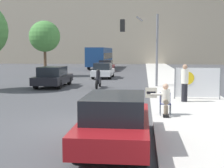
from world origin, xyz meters
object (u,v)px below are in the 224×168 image
Objects in this scene: seated_protester at (165,99)px; car_on_road_midblock at (103,70)px; traffic_light_pole at (143,38)px; motorcycle_on_road at (98,80)px; jogger_on_sidewalk at (185,83)px; city_bus_on_road at (100,56)px; parked_car_curbside at (115,120)px; street_tree_midblock at (45,36)px; protest_banner at (197,83)px; car_on_road_nearest at (53,77)px; car_on_road_distant at (106,66)px.

seated_protester is 0.27× the size of car_on_road_midblock.
motorcycle_on_road is at bearing -169.28° from traffic_light_pole.
jogger_on_sidewalk is 0.41× the size of car_on_road_midblock.
seated_protester is 0.55× the size of motorcycle_on_road.
city_bus_on_road is (-2.68, 16.98, 1.04)m from car_on_road_midblock.
parked_car_curbside is 2.04× the size of motorcycle_on_road.
jogger_on_sidewalk is at bearing -67.91° from car_on_road_midblock.
seated_protester is at bearing 80.62° from jogger_on_sidewalk.
jogger_on_sidewalk is at bearing -52.89° from street_tree_midblock.
protest_banner is 0.41× the size of street_tree_midblock.
traffic_light_pole is at bearing 80.19° from seated_protester.
car_on_road_nearest is 0.39× the size of city_bus_on_road.
street_tree_midblock reaches higher than seated_protester.
car_on_road_midblock is (-4.61, 17.43, -0.04)m from seated_protester.
car_on_road_distant is at bearing -76.04° from city_bus_on_road.
seated_protester is at bearing -78.03° from city_bus_on_road.
traffic_light_pole is 2.27× the size of motorcycle_on_road.
protest_banner reaches higher than seated_protester.
parked_car_curbside is (-2.65, -6.82, -0.34)m from jogger_on_sidewalk.
city_bus_on_road is at bearing 90.30° from car_on_road_nearest.
protest_banner is 10.63m from car_on_road_nearest.
jogger_on_sidewalk is at bearing -73.17° from traffic_light_pole.
street_tree_midblock reaches higher than car_on_road_distant.
city_bus_on_road is (-9.14, 30.27, 0.79)m from protest_banner.
city_bus_on_road is 16.03m from street_tree_midblock.
protest_banner reaches higher than motorcycle_on_road.
city_bus_on_road is at bearing 98.65° from parked_car_curbside.
car_on_road_nearest is 0.79× the size of street_tree_midblock.
car_on_road_distant is 7.34m from city_bus_on_road.
protest_banner reaches higher than car_on_road_midblock.
street_tree_midblock is at bearing -121.25° from car_on_road_distant.
protest_banner is (0.71, 0.85, -0.07)m from jogger_on_sidewalk.
parked_car_curbside is at bearing -67.01° from car_on_road_nearest.
car_on_road_nearest is at bearing -68.95° from street_tree_midblock.
car_on_road_distant is at bearing 84.72° from car_on_road_nearest.
jogger_on_sidewalk is 0.15× the size of city_bus_on_road.
motorcycle_on_road is at bearing -6.46° from car_on_road_nearest.
motorcycle_on_road is (-3.89, 9.40, -0.20)m from seated_protester.
traffic_light_pole is 13.79m from parked_car_curbside.
car_on_road_midblock is 0.38× the size of city_bus_on_road.
traffic_light_pole is 1.11× the size of parked_car_curbside.
car_on_road_nearest is 24.66m from city_bus_on_road.
car_on_road_nearest is 1.01× the size of car_on_road_midblock.
protest_banner is 0.46× the size of traffic_light_pole.
city_bus_on_road is 25.27m from motorcycle_on_road.
motorcycle_on_road is 0.39× the size of street_tree_midblock.
seated_protester is 0.21× the size of street_tree_midblock.
protest_banner is at bearing -64.89° from traffic_light_pole.
street_tree_midblock reaches higher than traffic_light_pole.
jogger_on_sidewalk is 7.38m from traffic_light_pole.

